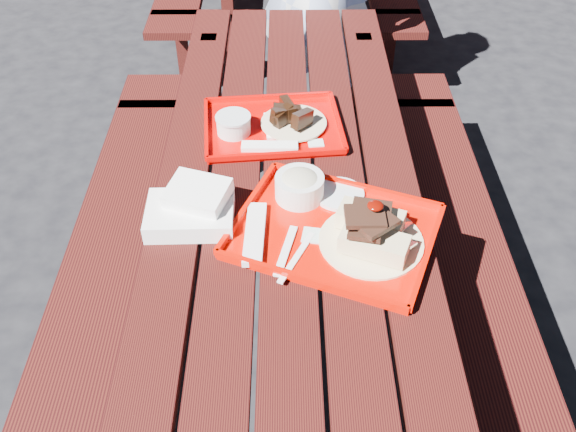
# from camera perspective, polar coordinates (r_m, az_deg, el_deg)

# --- Properties ---
(ground) EXTENTS (60.00, 60.00, 0.00)m
(ground) POSITION_cam_1_polar(r_m,az_deg,el_deg) (2.32, -0.02, -12.60)
(ground) COLOR black
(ground) RESTS_ON ground
(picnic_table_near) EXTENTS (1.41, 2.40, 0.75)m
(picnic_table_near) POSITION_cam_1_polar(r_m,az_deg,el_deg) (1.89, -0.03, -2.78)
(picnic_table_near) COLOR #3C110B
(picnic_table_near) RESTS_ON ground
(near_tray) EXTENTS (0.60, 0.54, 0.16)m
(near_tray) POSITION_cam_1_polar(r_m,az_deg,el_deg) (1.65, 4.37, -0.30)
(near_tray) COLOR #CA0B00
(near_tray) RESTS_ON picnic_table_near
(far_tray) EXTENTS (0.45, 0.37, 0.07)m
(far_tray) POSITION_cam_1_polar(r_m,az_deg,el_deg) (2.01, -1.55, 8.07)
(far_tray) COLOR #C60200
(far_tray) RESTS_ON picnic_table_near
(white_cloth) EXTENTS (0.23, 0.20, 0.09)m
(white_cloth) POSITION_cam_1_polar(r_m,az_deg,el_deg) (1.69, -8.50, 0.64)
(white_cloth) COLOR white
(white_cloth) RESTS_ON picnic_table_near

